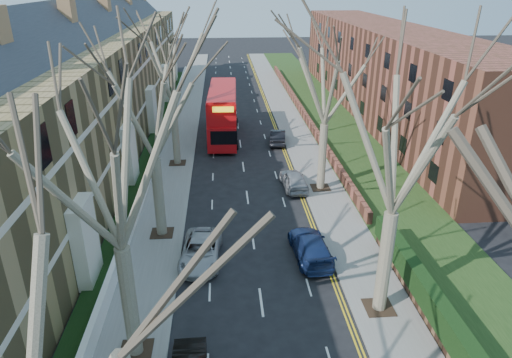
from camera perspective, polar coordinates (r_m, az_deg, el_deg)
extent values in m
cube|color=slate|center=(50.80, -9.10, 6.52)|extent=(3.00, 102.00, 0.12)
cube|color=slate|center=(51.19, 4.49, 6.88)|extent=(3.00, 102.00, 0.12)
cube|color=olive|center=(43.32, -20.75, 9.06)|extent=(9.00, 78.00, 10.00)
cube|color=#2C2E36|center=(42.35, -21.97, 16.90)|extent=(4.67, 78.00, 4.67)
cube|color=silver|center=(42.67, -14.68, 7.52)|extent=(0.12, 78.00, 0.35)
cube|color=silver|center=(41.87, -15.18, 12.12)|extent=(0.12, 78.00, 0.35)
cube|color=brown|center=(56.65, 15.92, 12.87)|extent=(8.00, 54.00, 10.00)
cube|color=brown|center=(55.12, 5.66, 8.62)|extent=(0.35, 54.00, 0.90)
cube|color=white|center=(43.26, -12.07, 3.98)|extent=(0.30, 78.00, 1.00)
cube|color=#1D3714|center=(52.03, 9.44, 7.01)|extent=(6.00, 102.00, 0.06)
cylinder|color=brown|center=(20.04, -15.54, -14.66)|extent=(0.64, 0.64, 5.25)
cube|color=#2D2116|center=(21.73, -14.75, -20.08)|extent=(1.40, 1.40, 0.05)
cylinder|color=brown|center=(28.48, -12.06, -2.25)|extent=(0.64, 0.64, 5.07)
cube|color=#2D2116|center=(29.66, -11.65, -6.63)|extent=(1.40, 1.40, 0.05)
cylinder|color=brown|center=(39.53, -10.03, 5.51)|extent=(0.60, 0.60, 5.25)
cube|color=#2D2116|center=(40.41, -9.77, 2.00)|extent=(1.40, 1.40, 0.05)
cylinder|color=brown|center=(22.47, 15.80, -10.04)|extent=(0.64, 0.64, 5.25)
cube|color=#2D2116|center=(23.98, 15.08, -15.24)|extent=(1.40, 1.40, 0.05)
cylinder|color=brown|center=(34.49, 8.29, 2.74)|extent=(0.60, 0.60, 5.07)
cube|color=#2D2116|center=(35.47, 8.05, -1.07)|extent=(1.40, 1.40, 0.05)
cube|color=#B50C10|center=(46.62, -4.11, 7.06)|extent=(3.04, 11.78, 2.34)
cube|color=#B50C10|center=(46.03, -4.19, 9.73)|extent=(3.03, 11.19, 2.13)
cube|color=black|center=(46.49, -4.12, 7.63)|extent=(3.03, 10.84, 0.96)
cube|color=black|center=(46.00, -4.19, 9.85)|extent=(3.03, 10.61, 0.96)
imported|color=#A8A9AD|center=(26.55, -6.92, -8.88)|extent=(2.51, 4.86, 1.31)
imported|color=navy|center=(26.86, 6.82, -8.35)|extent=(2.24, 4.92, 1.40)
imported|color=gray|center=(35.18, 4.74, -0.10)|extent=(1.98, 4.26, 1.41)
imported|color=black|center=(44.89, 2.75, 5.30)|extent=(1.99, 4.28, 1.36)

